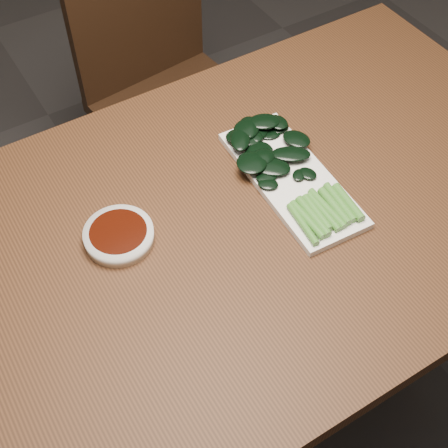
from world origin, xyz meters
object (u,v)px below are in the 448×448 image
at_px(chair_far, 166,85).
at_px(gai_lan, 278,160).
at_px(table, 229,244).
at_px(serving_plate, 291,179).
at_px(sauce_bowl, 119,235).

relative_size(chair_far, gai_lan, 2.64).
height_order(table, serving_plate, serving_plate).
distance_m(chair_far, gai_lan, 0.70).
distance_m(table, gai_lan, 0.19).
bearing_deg(chair_far, gai_lan, -103.33).
bearing_deg(serving_plate, sauce_bowl, 172.90).
xyz_separation_m(table, sauce_bowl, (-0.19, 0.06, 0.09)).
xyz_separation_m(serving_plate, gai_lan, (-0.01, 0.04, 0.02)).
xyz_separation_m(table, chair_far, (0.22, 0.70, -0.19)).
distance_m(sauce_bowl, serving_plate, 0.34).
distance_m(table, chair_far, 0.76).
height_order(table, sauce_bowl, sauce_bowl).
relative_size(table, serving_plate, 4.10).
height_order(table, gai_lan, gai_lan).
bearing_deg(gai_lan, chair_far, 83.36).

